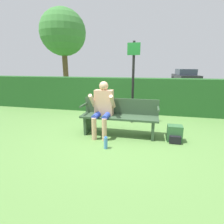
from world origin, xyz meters
name	(u,v)px	position (x,y,z in m)	size (l,w,h in m)	color
ground_plane	(119,135)	(0.00, 0.00, 0.00)	(40.00, 40.00, 0.00)	#5B8942
hedge_back	(130,95)	(0.00, 2.26, 0.61)	(12.00, 0.54, 1.21)	#235623
park_bench	(120,116)	(0.00, 0.06, 0.46)	(1.83, 0.48, 0.86)	#334C33
person_seated	(103,106)	(-0.38, -0.05, 0.71)	(0.57, 0.60, 1.28)	#DBA884
backpack	(175,134)	(1.26, -0.10, 0.17)	(0.32, 0.31, 0.36)	#336638
water_bottle	(106,143)	(-0.13, -0.77, 0.12)	(0.07, 0.07, 0.26)	#4C8CCC
signpost	(133,78)	(0.20, 1.04, 1.31)	(0.34, 0.09, 2.26)	black
parked_car	(185,77)	(3.65, 13.14, 0.64)	(2.00, 4.18, 1.34)	black
tree	(63,33)	(-4.21, 5.69, 3.37)	(2.51, 2.51, 4.66)	brown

